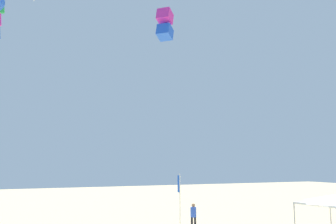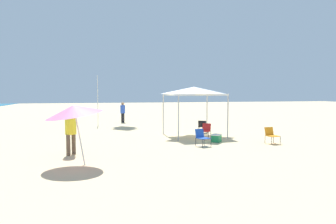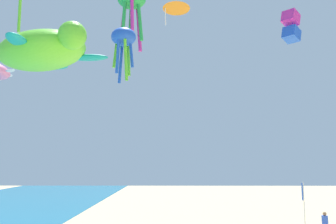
% 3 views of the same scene
% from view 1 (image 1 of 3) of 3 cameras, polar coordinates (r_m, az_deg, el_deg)
% --- Properties ---
extents(canopy_tent, '(3.07, 3.29, 2.93)m').
position_cam_1_polar(canopy_tent, '(21.83, 24.38, -12.34)').
color(canopy_tent, '#B7B7BC').
rests_on(canopy_tent, ground).
extents(banner_flag, '(0.36, 0.06, 3.91)m').
position_cam_1_polar(banner_flag, '(24.23, 1.81, -13.27)').
color(banner_flag, silver).
rests_on(banner_flag, ground).
extents(person_near_umbrella, '(0.45, 0.42, 1.76)m').
position_cam_1_polar(person_near_umbrella, '(27.11, 3.97, -15.52)').
color(person_near_umbrella, black).
rests_on(person_near_umbrella, ground).
extents(kite_box_magenta, '(1.88, 1.89, 2.84)m').
position_cam_1_polar(kite_box_magenta, '(33.85, -0.50, 13.46)').
color(kite_box_magenta, '#E02D9E').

